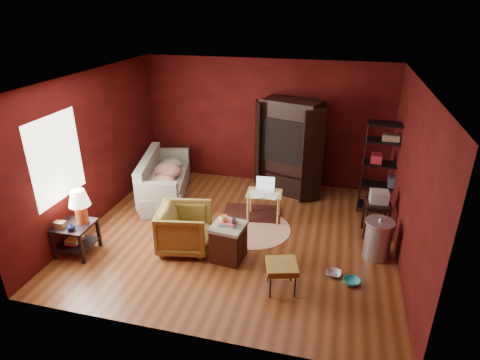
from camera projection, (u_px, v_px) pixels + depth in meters
The scene contains 18 objects.
room at pixel (235, 163), 6.76m from camera, with size 5.54×5.04×2.84m.
sofa at pixel (163, 179), 8.58m from camera, with size 2.11×0.62×0.83m, color gray.
armchair at pixel (185, 226), 6.76m from camera, with size 0.83×0.78×0.86m, color black.
pet_bowl_steel at pixel (334, 269), 6.20m from camera, with size 0.24×0.06×0.24m, color silver.
pet_bowl_turquoise at pixel (352, 277), 6.00m from camera, with size 0.25×0.08×0.25m, color #27A4B6.
vase at pixel (71, 227), 6.39m from camera, with size 0.13×0.14×0.13m, color #0D1544.
mug at pixel (224, 218), 6.34m from camera, with size 0.13×0.10×0.13m, color #FFE07C.
side_table at pixel (77, 216), 6.56m from camera, with size 0.59×0.59×1.14m.
sofa_cushions at pixel (163, 179), 8.54m from camera, with size 1.28×2.18×0.86m.
hamper at pixel (228, 241), 6.52m from camera, with size 0.57×0.57×0.73m.
footstool at pixel (282, 267), 5.79m from camera, with size 0.55×0.55×0.45m.
rug_round at pixel (252, 229), 7.50m from camera, with size 1.69×1.69×0.01m.
rug_oriental at pixel (252, 213), 8.03m from camera, with size 1.21×0.89×0.01m.
laptop_desk at pixel (264, 195), 7.65m from camera, with size 0.70×0.57×0.82m.
tv_armoire at pixel (289, 146), 8.56m from camera, with size 1.54×1.15×2.06m.
wire_shelving at pixel (387, 165), 7.73m from camera, with size 0.93×0.46×1.84m.
small_stand at pixel (378, 202), 7.06m from camera, with size 0.47×0.47×0.88m.
trash_can at pixel (378, 239), 6.55m from camera, with size 0.55×0.55×0.73m.
Camera 1 is at (1.59, -6.08, 3.92)m, focal length 30.00 mm.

